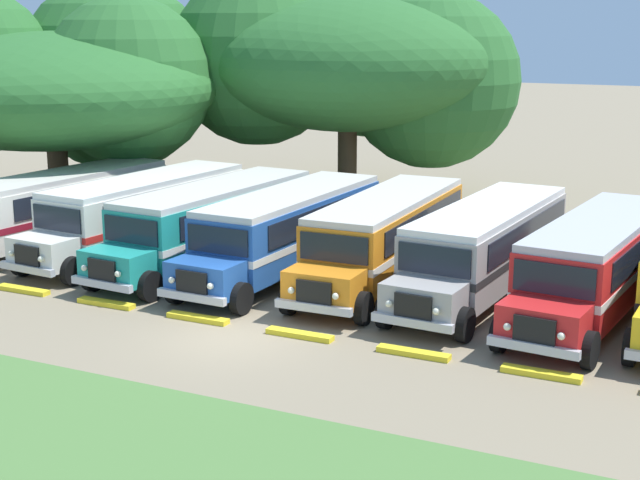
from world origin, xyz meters
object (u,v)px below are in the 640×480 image
object	(u,v)px
parked_bus_slot_1	(142,211)
broad_shade_tree	(351,66)
parked_bus_slot_0	(61,205)
parked_bus_slot_4	(385,234)
parked_bus_slot_5	(485,245)
secondary_tree	(71,81)
parked_bus_slot_3	(288,228)
parked_bus_slot_6	(597,261)
parked_bus_slot_2	(212,220)

from	to	relation	value
parked_bus_slot_1	broad_shade_tree	distance (m)	14.10
parked_bus_slot_0	parked_bus_slot_4	world-z (taller)	same
parked_bus_slot_5	secondary_tree	xyz separation A→B (m)	(-21.13, 5.21, 4.35)
secondary_tree	parked_bus_slot_5	bearing A→B (deg)	-13.84
parked_bus_slot_3	secondary_tree	distance (m)	15.96
parked_bus_slot_5	broad_shade_tree	xyz separation A→B (m)	(-10.40, 12.58, 4.94)
parked_bus_slot_1	parked_bus_slot_5	distance (m)	13.33
parked_bus_slot_1	secondary_tree	size ratio (longest dim) A/B	0.66
parked_bus_slot_1	parked_bus_slot_4	distance (m)	9.82
parked_bus_slot_3	parked_bus_slot_4	size ratio (longest dim) A/B	1.00
parked_bus_slot_6	secondary_tree	distance (m)	25.78
parked_bus_slot_0	parked_bus_slot_1	size ratio (longest dim) A/B	1.00
parked_bus_slot_2	parked_bus_slot_4	world-z (taller)	same
parked_bus_slot_4	secondary_tree	distance (m)	18.86
parked_bus_slot_2	parked_bus_slot_6	world-z (taller)	same
parked_bus_slot_0	parked_bus_slot_6	world-z (taller)	same
parked_bus_slot_4	parked_bus_slot_0	bearing A→B (deg)	-87.83
parked_bus_slot_0	parked_bus_slot_2	size ratio (longest dim) A/B	1.00
parked_bus_slot_4	secondary_tree	xyz separation A→B (m)	(-17.62, 5.16, 4.35)
parked_bus_slot_3	broad_shade_tree	xyz separation A→B (m)	(-3.48, 13.17, 4.94)
parked_bus_slot_1	parked_bus_slot_4	world-z (taller)	same
parked_bus_slot_2	secondary_tree	xyz separation A→B (m)	(-11.15, 5.88, 4.35)
parked_bus_slot_4	secondary_tree	world-z (taller)	secondary_tree
parked_bus_slot_1	parked_bus_slot_4	xyz separation A→B (m)	(9.82, 0.35, 0.00)
parked_bus_slot_4	parked_bus_slot_6	world-z (taller)	same
parked_bus_slot_4	parked_bus_slot_5	size ratio (longest dim) A/B	0.99
parked_bus_slot_6	broad_shade_tree	world-z (taller)	broad_shade_tree
parked_bus_slot_6	secondary_tree	world-z (taller)	secondary_tree
parked_bus_slot_2	parked_bus_slot_3	world-z (taller)	same
parked_bus_slot_3	parked_bus_slot_4	distance (m)	3.46
broad_shade_tree	parked_bus_slot_6	bearing A→B (deg)	-43.11
parked_bus_slot_0	parked_bus_slot_3	size ratio (longest dim) A/B	1.01
parked_bus_slot_1	parked_bus_slot_6	world-z (taller)	same
parked_bus_slot_3	parked_bus_slot_6	xyz separation A→B (m)	(10.54, 0.04, 0.00)
parked_bus_slot_0	secondary_tree	size ratio (longest dim) A/B	0.66
parked_bus_slot_0	parked_bus_slot_2	bearing A→B (deg)	96.07
parked_bus_slot_1	parked_bus_slot_3	xyz separation A→B (m)	(6.41, -0.30, 0.00)
parked_bus_slot_1	parked_bus_slot_5	bearing A→B (deg)	96.19
broad_shade_tree	parked_bus_slot_3	bearing A→B (deg)	-75.19
parked_bus_slot_0	parked_bus_slot_1	xyz separation A→B (m)	(3.57, 0.46, 0.00)
parked_bus_slot_0	parked_bus_slot_1	world-z (taller)	same
parked_bus_slot_2	parked_bus_slot_5	distance (m)	10.00
parked_bus_slot_3	parked_bus_slot_1	bearing A→B (deg)	-90.53
parked_bus_slot_0	parked_bus_slot_5	xyz separation A→B (m)	(16.90, 0.75, 0.00)
parked_bus_slot_4	parked_bus_slot_2	bearing A→B (deg)	-84.89
parked_bus_slot_0	parked_bus_slot_5	size ratio (longest dim) A/B	1.00
parked_bus_slot_6	parked_bus_slot_4	bearing A→B (deg)	-89.42
parked_bus_slot_0	secondary_tree	bearing A→B (deg)	-139.23
parked_bus_slot_4	broad_shade_tree	xyz separation A→B (m)	(-6.88, 12.53, 4.94)
parked_bus_slot_3	parked_bus_slot_2	bearing A→B (deg)	-86.37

